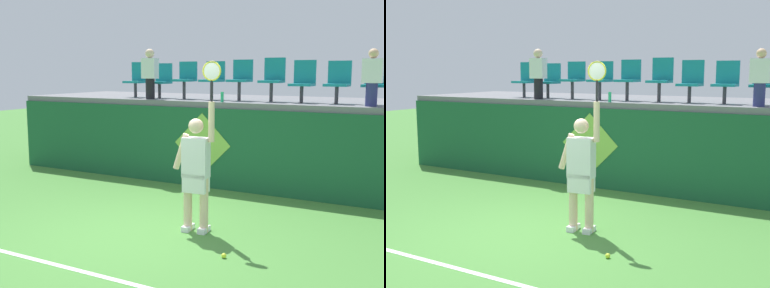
# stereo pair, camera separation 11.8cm
# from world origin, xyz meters

# --- Properties ---
(ground_plane) EXTENTS (40.00, 40.00, 0.00)m
(ground_plane) POSITION_xyz_m (0.00, 0.00, 0.00)
(ground_plane) COLOR #478438
(court_back_wall) EXTENTS (10.95, 0.20, 1.64)m
(court_back_wall) POSITION_xyz_m (0.00, 3.22, 0.82)
(court_back_wall) COLOR #195633
(court_back_wall) RESTS_ON ground_plane
(spectator_platform) EXTENTS (10.95, 3.06, 0.12)m
(spectator_platform) POSITION_xyz_m (0.00, 4.71, 1.70)
(spectator_platform) COLOR slate
(spectator_platform) RESTS_ON court_back_wall
(court_baseline_stripe) EXTENTS (9.85, 0.08, 0.01)m
(court_baseline_stripe) POSITION_xyz_m (0.00, -1.38, 0.00)
(court_baseline_stripe) COLOR white
(court_baseline_stripe) RESTS_ON ground_plane
(tennis_player) EXTENTS (0.75, 0.30, 2.52)m
(tennis_player) POSITION_xyz_m (0.73, 0.59, 0.95)
(tennis_player) COLOR white
(tennis_player) RESTS_ON ground_plane
(tennis_ball) EXTENTS (0.07, 0.07, 0.07)m
(tennis_ball) POSITION_xyz_m (1.54, -0.17, 0.03)
(tennis_ball) COLOR #D1E533
(tennis_ball) RESTS_ON ground_plane
(water_bottle) EXTENTS (0.06, 0.06, 0.20)m
(water_bottle) POSITION_xyz_m (-0.14, 3.28, 1.86)
(water_bottle) COLOR #26B272
(water_bottle) RESTS_ON spectator_platform
(stadium_chair_0) EXTENTS (0.44, 0.42, 0.82)m
(stadium_chair_0) POSITION_xyz_m (-2.67, 3.95, 2.20)
(stadium_chair_0) COLOR #38383D
(stadium_chair_0) RESTS_ON spectator_platform
(stadium_chair_1) EXTENTS (0.44, 0.42, 0.79)m
(stadium_chair_1) POSITION_xyz_m (-2.00, 3.94, 2.19)
(stadium_chair_1) COLOR #38383D
(stadium_chair_1) RESTS_ON spectator_platform
(stadium_chair_2) EXTENTS (0.44, 0.42, 0.83)m
(stadium_chair_2) POSITION_xyz_m (-1.35, 3.94, 2.23)
(stadium_chair_2) COLOR #38383D
(stadium_chair_2) RESTS_ON spectator_platform
(stadium_chair_3) EXTENTS (0.44, 0.42, 0.83)m
(stadium_chair_3) POSITION_xyz_m (-0.67, 3.94, 2.23)
(stadium_chair_3) COLOR #38383D
(stadium_chair_3) RESTS_ON spectator_platform
(stadium_chair_4) EXTENTS (0.44, 0.42, 0.86)m
(stadium_chair_4) POSITION_xyz_m (-0.02, 3.94, 2.24)
(stadium_chair_4) COLOR #38383D
(stadium_chair_4) RESTS_ON spectator_platform
(stadium_chair_5) EXTENTS (0.44, 0.42, 0.89)m
(stadium_chair_5) POSITION_xyz_m (0.68, 3.95, 2.25)
(stadium_chair_5) COLOR #38383D
(stadium_chair_5) RESTS_ON spectator_platform
(stadium_chair_6) EXTENTS (0.44, 0.42, 0.83)m
(stadium_chair_6) POSITION_xyz_m (1.31, 3.95, 2.20)
(stadium_chair_6) COLOR #38383D
(stadium_chair_6) RESTS_ON spectator_platform
(stadium_chair_7) EXTENTS (0.44, 0.42, 0.82)m
(stadium_chair_7) POSITION_xyz_m (1.98, 3.95, 2.20)
(stadium_chair_7) COLOR #38383D
(stadium_chair_7) RESTS_ON spectator_platform
(stadium_chair_8) EXTENTS (0.44, 0.42, 0.81)m
(stadium_chair_8) POSITION_xyz_m (2.67, 3.95, 2.19)
(stadium_chair_8) COLOR #38383D
(stadium_chair_8) RESTS_ON spectator_platform
(spectator_0) EXTENTS (0.34, 0.20, 1.10)m
(spectator_0) POSITION_xyz_m (-2.00, 3.49, 2.33)
(spectator_0) COLOR black
(spectator_0) RESTS_ON spectator_platform
(spectator_1) EXTENTS (0.34, 0.20, 1.01)m
(spectator_1) POSITION_xyz_m (2.67, 3.52, 2.28)
(spectator_1) COLOR navy
(spectator_1) RESTS_ON spectator_platform
(wall_signage_mount) EXTENTS (1.27, 0.01, 1.54)m
(wall_signage_mount) POSITION_xyz_m (-0.50, 3.12, 0.00)
(wall_signage_mount) COLOR #195633
(wall_signage_mount) RESTS_ON ground_plane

